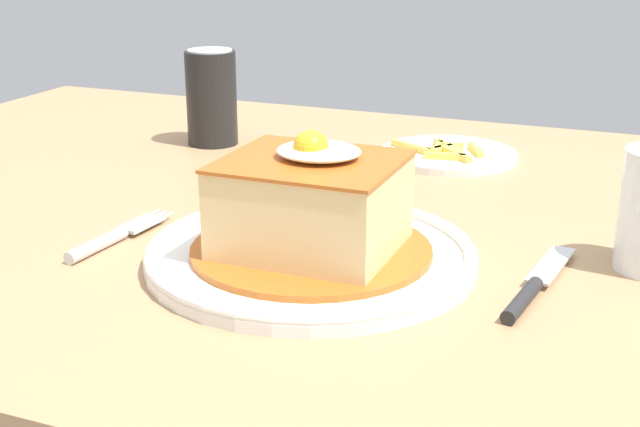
% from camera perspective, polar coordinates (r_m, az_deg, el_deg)
% --- Properties ---
extents(dining_table, '(1.30, 0.90, 0.76)m').
position_cam_1_polar(dining_table, '(0.97, -1.13, -5.35)').
color(dining_table, '#A87F56').
rests_on(dining_table, ground_plane).
extents(main_plate, '(0.29, 0.29, 0.02)m').
position_cam_1_polar(main_plate, '(0.76, -0.57, -2.65)').
color(main_plate, white).
rests_on(main_plate, dining_table).
extents(sandwich_meal, '(0.21, 0.21, 0.11)m').
position_cam_1_polar(sandwich_meal, '(0.75, -0.56, 0.35)').
color(sandwich_meal, '#B75B1E').
rests_on(sandwich_meal, main_plate).
extents(fork, '(0.03, 0.14, 0.01)m').
position_cam_1_polar(fork, '(0.83, -13.36, -1.54)').
color(fork, silver).
rests_on(fork, dining_table).
extents(knife, '(0.04, 0.17, 0.01)m').
position_cam_1_polar(knife, '(0.72, 13.54, -4.81)').
color(knife, '#262628').
rests_on(knife, dining_table).
extents(soda_can, '(0.07, 0.07, 0.12)m').
position_cam_1_polar(soda_can, '(1.16, -7.06, 7.49)').
color(soda_can, black).
rests_on(soda_can, dining_table).
extents(side_plate_fries, '(0.17, 0.17, 0.02)m').
position_cam_1_polar(side_plate_fries, '(1.11, 8.30, 3.83)').
color(side_plate_fries, white).
rests_on(side_plate_fries, dining_table).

